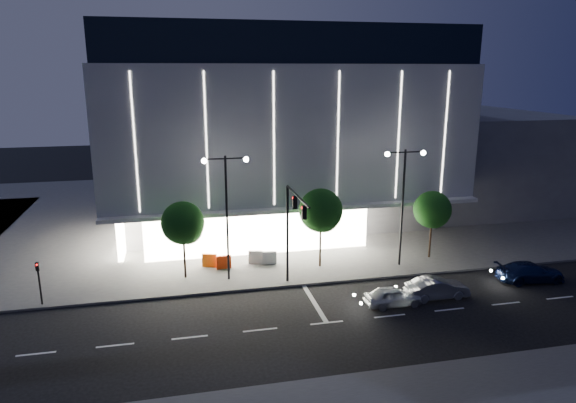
{
  "coord_description": "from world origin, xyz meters",
  "views": [
    {
      "loc": [
        -6.21,
        -28.03,
        14.53
      ],
      "look_at": [
        1.81,
        8.28,
        5.0
      ],
      "focal_mm": 32.0,
      "sensor_mm": 36.0,
      "label": 1
    }
  ],
  "objects_px": {
    "ped_signal_far": "(39,279)",
    "barrier_b": "(256,257)",
    "tree_left": "(183,225)",
    "tree_right": "(432,212)",
    "car_second": "(437,288)",
    "street_lamp_west": "(227,200)",
    "car_third": "(530,272)",
    "barrier_d": "(269,258)",
    "tree_mid": "(321,213)",
    "barrier_c": "(210,260)",
    "car_lead": "(393,296)",
    "traffic_mast": "(292,220)",
    "barrier_a": "(224,262)",
    "street_lamp_east": "(403,190)"
  },
  "relations": [
    {
      "from": "car_second",
      "to": "barrier_a",
      "type": "distance_m",
      "value": 15.34
    },
    {
      "from": "barrier_a",
      "to": "barrier_d",
      "type": "xyz_separation_m",
      "value": [
        3.49,
        0.18,
        0.0
      ]
    },
    {
      "from": "street_lamp_east",
      "to": "tree_right",
      "type": "bearing_deg",
      "value": 18.63
    },
    {
      "from": "tree_left",
      "to": "barrier_d",
      "type": "xyz_separation_m",
      "value": [
        6.31,
        1.24,
        -3.38
      ]
    },
    {
      "from": "car_third",
      "to": "barrier_c",
      "type": "distance_m",
      "value": 23.18
    },
    {
      "from": "street_lamp_west",
      "to": "barrier_b",
      "type": "height_order",
      "value": "street_lamp_west"
    },
    {
      "from": "car_third",
      "to": "car_second",
      "type": "bearing_deg",
      "value": 102.57
    },
    {
      "from": "traffic_mast",
      "to": "street_lamp_west",
      "type": "xyz_separation_m",
      "value": [
        -4.0,
        2.66,
        0.93
      ]
    },
    {
      "from": "car_third",
      "to": "street_lamp_east",
      "type": "bearing_deg",
      "value": 63.85
    },
    {
      "from": "street_lamp_west",
      "to": "street_lamp_east",
      "type": "relative_size",
      "value": 1.0
    },
    {
      "from": "ped_signal_far",
      "to": "car_lead",
      "type": "relative_size",
      "value": 0.82
    },
    {
      "from": "car_lead",
      "to": "barrier_a",
      "type": "xyz_separation_m",
      "value": [
        -9.93,
        8.24,
        0.03
      ]
    },
    {
      "from": "barrier_b",
      "to": "barrier_c",
      "type": "relative_size",
      "value": 1.0
    },
    {
      "from": "car_second",
      "to": "car_third",
      "type": "xyz_separation_m",
      "value": [
        7.79,
        1.12,
        0.01
      ]
    },
    {
      "from": "barrier_c",
      "to": "tree_left",
      "type": "bearing_deg",
      "value": -119.03
    },
    {
      "from": "car_second",
      "to": "barrier_c",
      "type": "distance_m",
      "value": 16.52
    },
    {
      "from": "barrier_d",
      "to": "car_second",
      "type": "bearing_deg",
      "value": -33.84
    },
    {
      "from": "tree_mid",
      "to": "car_lead",
      "type": "bearing_deg",
      "value": -69.03
    },
    {
      "from": "ped_signal_far",
      "to": "barrier_b",
      "type": "xyz_separation_m",
      "value": [
        14.35,
        4.13,
        -1.24
      ]
    },
    {
      "from": "car_second",
      "to": "car_lead",
      "type": "bearing_deg",
      "value": 96.9
    },
    {
      "from": "car_lead",
      "to": "barrier_a",
      "type": "height_order",
      "value": "car_lead"
    },
    {
      "from": "tree_mid",
      "to": "barrier_a",
      "type": "xyz_separation_m",
      "value": [
        -7.18,
        1.05,
        -3.68
      ]
    },
    {
      "from": "car_second",
      "to": "barrier_b",
      "type": "height_order",
      "value": "car_second"
    },
    {
      "from": "tree_left",
      "to": "car_lead",
      "type": "distance_m",
      "value": 15.03
    },
    {
      "from": "street_lamp_west",
      "to": "tree_mid",
      "type": "bearing_deg",
      "value": 8.26
    },
    {
      "from": "street_lamp_east",
      "to": "car_second",
      "type": "distance_m",
      "value": 7.8
    },
    {
      "from": "traffic_mast",
      "to": "car_second",
      "type": "xyz_separation_m",
      "value": [
        9.05,
        -3.08,
        -4.34
      ]
    },
    {
      "from": "ped_signal_far",
      "to": "tree_right",
      "type": "height_order",
      "value": "tree_right"
    },
    {
      "from": "ped_signal_far",
      "to": "car_third",
      "type": "bearing_deg",
      "value": -5.44
    },
    {
      "from": "ped_signal_far",
      "to": "car_lead",
      "type": "height_order",
      "value": "ped_signal_far"
    },
    {
      "from": "traffic_mast",
      "to": "tree_mid",
      "type": "xyz_separation_m",
      "value": [
        3.03,
        3.68,
        -0.69
      ]
    },
    {
      "from": "traffic_mast",
      "to": "ped_signal_far",
      "type": "bearing_deg",
      "value": 175.85
    },
    {
      "from": "tree_right",
      "to": "car_second",
      "type": "distance_m",
      "value": 8.05
    },
    {
      "from": "street_lamp_west",
      "to": "car_third",
      "type": "xyz_separation_m",
      "value": [
        20.84,
        -4.63,
        -5.27
      ]
    },
    {
      "from": "ped_signal_far",
      "to": "tree_mid",
      "type": "bearing_deg",
      "value": 7.55
    },
    {
      "from": "street_lamp_east",
      "to": "barrier_d",
      "type": "height_order",
      "value": "street_lamp_east"
    },
    {
      "from": "tree_right",
      "to": "ped_signal_far",
      "type": "bearing_deg",
      "value": -174.86
    },
    {
      "from": "street_lamp_east",
      "to": "car_lead",
      "type": "distance_m",
      "value": 8.76
    },
    {
      "from": "tree_left",
      "to": "tree_right",
      "type": "height_order",
      "value": "tree_left"
    },
    {
      "from": "ped_signal_far",
      "to": "tree_left",
      "type": "relative_size",
      "value": 0.52
    },
    {
      "from": "ped_signal_far",
      "to": "barrier_d",
      "type": "bearing_deg",
      "value": 13.78
    },
    {
      "from": "traffic_mast",
      "to": "ped_signal_far",
      "type": "xyz_separation_m",
      "value": [
        -16.0,
        1.16,
        -3.14
      ]
    },
    {
      "from": "traffic_mast",
      "to": "car_third",
      "type": "height_order",
      "value": "traffic_mast"
    },
    {
      "from": "street_lamp_east",
      "to": "barrier_c",
      "type": "bearing_deg",
      "value": 169.27
    },
    {
      "from": "ped_signal_far",
      "to": "car_third",
      "type": "height_order",
      "value": "ped_signal_far"
    },
    {
      "from": "car_second",
      "to": "barrier_a",
      "type": "bearing_deg",
      "value": 58.97
    },
    {
      "from": "tree_left",
      "to": "car_third",
      "type": "bearing_deg",
      "value": -13.34
    },
    {
      "from": "traffic_mast",
      "to": "barrier_b",
      "type": "bearing_deg",
      "value": 107.32
    },
    {
      "from": "traffic_mast",
      "to": "car_lead",
      "type": "xyz_separation_m",
      "value": [
        5.78,
        -3.5,
        -4.4
      ]
    },
    {
      "from": "ped_signal_far",
      "to": "car_lead",
      "type": "bearing_deg",
      "value": -12.08
    }
  ]
}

